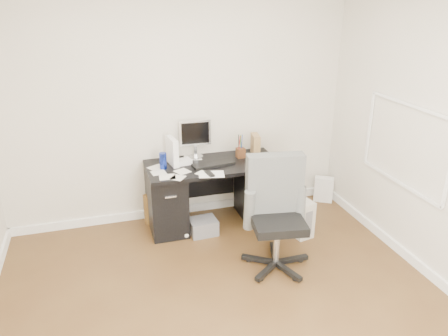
{
  "coord_description": "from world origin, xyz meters",
  "views": [
    {
      "loc": [
        -0.9,
        -2.78,
        2.55
      ],
      "look_at": [
        0.29,
        1.2,
        0.87
      ],
      "focal_mm": 35.0,
      "sensor_mm": 36.0,
      "label": 1
    }
  ],
  "objects_px": {
    "desk": "(213,191)",
    "lcd_monitor": "(195,139)",
    "keyboard": "(213,164)",
    "wicker_basket": "(166,210)",
    "office_chair": "(278,216)",
    "pc_tower": "(296,215)"
  },
  "relations": [
    {
      "from": "pc_tower",
      "to": "lcd_monitor",
      "type": "bearing_deg",
      "value": 131.39
    },
    {
      "from": "keyboard",
      "to": "office_chair",
      "type": "bearing_deg",
      "value": -77.94
    },
    {
      "from": "desk",
      "to": "lcd_monitor",
      "type": "distance_m",
      "value": 0.65
    },
    {
      "from": "lcd_monitor",
      "to": "office_chair",
      "type": "bearing_deg",
      "value": -66.11
    },
    {
      "from": "lcd_monitor",
      "to": "desk",
      "type": "bearing_deg",
      "value": -56.85
    },
    {
      "from": "pc_tower",
      "to": "wicker_basket",
      "type": "xyz_separation_m",
      "value": [
        -1.39,
        0.6,
        -0.03
      ]
    },
    {
      "from": "lcd_monitor",
      "to": "pc_tower",
      "type": "distance_m",
      "value": 1.45
    },
    {
      "from": "office_chair",
      "to": "desk",
      "type": "bearing_deg",
      "value": 117.37
    },
    {
      "from": "lcd_monitor",
      "to": "office_chair",
      "type": "distance_m",
      "value": 1.46
    },
    {
      "from": "desk",
      "to": "keyboard",
      "type": "bearing_deg",
      "value": -101.52
    },
    {
      "from": "office_chair",
      "to": "pc_tower",
      "type": "xyz_separation_m",
      "value": [
        0.49,
        0.57,
        -0.35
      ]
    },
    {
      "from": "office_chair",
      "to": "pc_tower",
      "type": "height_order",
      "value": "office_chair"
    },
    {
      "from": "desk",
      "to": "keyboard",
      "type": "relative_size",
      "value": 3.19
    },
    {
      "from": "keyboard",
      "to": "pc_tower",
      "type": "bearing_deg",
      "value": -34.94
    },
    {
      "from": "lcd_monitor",
      "to": "pc_tower",
      "type": "bearing_deg",
      "value": -33.73
    },
    {
      "from": "desk",
      "to": "wicker_basket",
      "type": "xyz_separation_m",
      "value": [
        -0.55,
        0.11,
        -0.21
      ]
    },
    {
      "from": "office_chair",
      "to": "wicker_basket",
      "type": "height_order",
      "value": "office_chair"
    },
    {
      "from": "desk",
      "to": "wicker_basket",
      "type": "distance_m",
      "value": 0.6
    },
    {
      "from": "pc_tower",
      "to": "wicker_basket",
      "type": "height_order",
      "value": "pc_tower"
    },
    {
      "from": "lcd_monitor",
      "to": "pc_tower",
      "type": "height_order",
      "value": "lcd_monitor"
    },
    {
      "from": "wicker_basket",
      "to": "office_chair",
      "type": "bearing_deg",
      "value": -52.43
    },
    {
      "from": "office_chair",
      "to": "pc_tower",
      "type": "relative_size",
      "value": 2.62
    }
  ]
}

